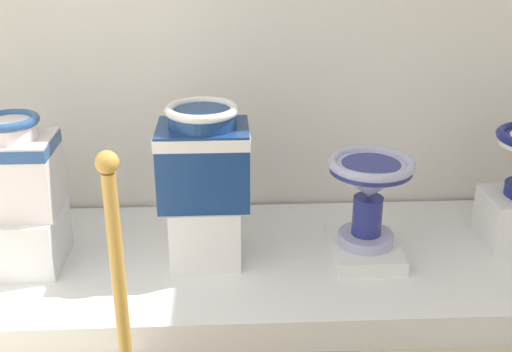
{
  "coord_description": "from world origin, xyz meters",
  "views": [
    {
      "loc": [
        1.55,
        -0.3,
        1.55
      ],
      "look_at": [
        1.67,
        2.16,
        0.52
      ],
      "focal_mm": 44.21,
      "sensor_mm": 36.0,
      "label": 1
    }
  ],
  "objects_px": {
    "plinth_block_leftmost": "(206,228)",
    "antique_toilet_leftmost": "(203,153)",
    "plinth_block_broad_patterned": "(365,250)",
    "antique_toilet_broad_patterned": "(370,184)",
    "plinth_block_central_ornate": "(27,237)",
    "antique_toilet_central_ornate": "(16,165)"
  },
  "relations": [
    {
      "from": "plinth_block_leftmost",
      "to": "antique_toilet_leftmost",
      "type": "height_order",
      "value": "antique_toilet_leftmost"
    },
    {
      "from": "antique_toilet_leftmost",
      "to": "plinth_block_leftmost",
      "type": "bearing_deg",
      "value": -116.57
    },
    {
      "from": "plinth_block_broad_patterned",
      "to": "antique_toilet_broad_patterned",
      "type": "bearing_deg",
      "value": 0.0
    },
    {
      "from": "plinth_block_central_ornate",
      "to": "plinth_block_broad_patterned",
      "type": "height_order",
      "value": "plinth_block_central_ornate"
    },
    {
      "from": "antique_toilet_central_ornate",
      "to": "plinth_block_broad_patterned",
      "type": "xyz_separation_m",
      "value": [
        1.47,
        -0.02,
        -0.43
      ]
    },
    {
      "from": "antique_toilet_leftmost",
      "to": "plinth_block_central_ornate",
      "type": "bearing_deg",
      "value": -178.11
    },
    {
      "from": "antique_toilet_leftmost",
      "to": "plinth_block_broad_patterned",
      "type": "height_order",
      "value": "antique_toilet_leftmost"
    },
    {
      "from": "antique_toilet_central_ornate",
      "to": "antique_toilet_broad_patterned",
      "type": "xyz_separation_m",
      "value": [
        1.47,
        -0.02,
        -0.11
      ]
    },
    {
      "from": "plinth_block_broad_patterned",
      "to": "plinth_block_leftmost",
      "type": "bearing_deg",
      "value": 176.37
    },
    {
      "from": "plinth_block_broad_patterned",
      "to": "antique_toilet_broad_patterned",
      "type": "distance_m",
      "value": 0.32
    },
    {
      "from": "plinth_block_leftmost",
      "to": "plinth_block_broad_patterned",
      "type": "bearing_deg",
      "value": -3.63
    },
    {
      "from": "antique_toilet_leftmost",
      "to": "antique_toilet_central_ornate",
      "type": "bearing_deg",
      "value": -178.11
    },
    {
      "from": "plinth_block_leftmost",
      "to": "antique_toilet_leftmost",
      "type": "relative_size",
      "value": 0.78
    },
    {
      "from": "plinth_block_central_ornate",
      "to": "plinth_block_broad_patterned",
      "type": "relative_size",
      "value": 0.94
    },
    {
      "from": "plinth_block_central_ornate",
      "to": "antique_toilet_broad_patterned",
      "type": "distance_m",
      "value": 1.49
    },
    {
      "from": "antique_toilet_leftmost",
      "to": "plinth_block_broad_patterned",
      "type": "bearing_deg",
      "value": -3.63
    },
    {
      "from": "antique_toilet_central_ornate",
      "to": "antique_toilet_broad_patterned",
      "type": "bearing_deg",
      "value": -0.75
    },
    {
      "from": "plinth_block_central_ornate",
      "to": "plinth_block_leftmost",
      "type": "bearing_deg",
      "value": 1.89
    },
    {
      "from": "antique_toilet_central_ornate",
      "to": "plinth_block_leftmost",
      "type": "height_order",
      "value": "antique_toilet_central_ornate"
    },
    {
      "from": "antique_toilet_central_ornate",
      "to": "antique_toilet_leftmost",
      "type": "height_order",
      "value": "antique_toilet_leftmost"
    },
    {
      "from": "antique_toilet_leftmost",
      "to": "antique_toilet_broad_patterned",
      "type": "relative_size",
      "value": 1.06
    },
    {
      "from": "plinth_block_leftmost",
      "to": "plinth_block_broad_patterned",
      "type": "distance_m",
      "value": 0.71
    }
  ]
}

